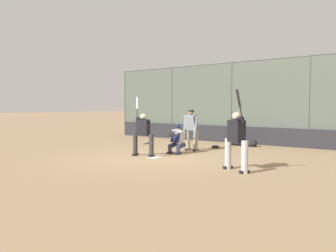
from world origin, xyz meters
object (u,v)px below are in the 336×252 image
catcher_behind_plate (176,139)px  batter_at_plate (143,133)px  batter_on_deck (236,139)px  spare_bat_near_backstop (148,143)px  umpire_home (191,129)px  equipment_bag_dugout_side (243,143)px  fielding_glove_on_dirt (215,147)px

catcher_behind_plate → batter_at_plate: bearing=65.9°
batter_at_plate → batter_on_deck: batter_on_deck is taller
batter_at_plate → spare_bat_near_backstop: batter_at_plate is taller
batter_on_deck → spare_bat_near_backstop: (6.23, -3.65, -0.86)m
umpire_home → equipment_bag_dugout_side: bearing=-107.6°
catcher_behind_plate → umpire_home: size_ratio=0.67×
umpire_home → fielding_glove_on_dirt: bearing=-103.0°
spare_bat_near_backstop → fielding_glove_on_dirt: (-3.38, -0.45, 0.03)m
catcher_behind_plate → umpire_home: bearing=-87.8°
umpire_home → spare_bat_near_backstop: size_ratio=1.92×
equipment_bag_dugout_side → batter_on_deck: bearing=112.0°
catcher_behind_plate → fielding_glove_on_dirt: (-0.39, -2.37, -0.52)m
umpire_home → spare_bat_near_backstop: (3.00, -0.90, -0.85)m
spare_bat_near_backstop → equipment_bag_dugout_side: (-4.01, -1.84, 0.12)m
spare_bat_near_backstop → equipment_bag_dugout_side: size_ratio=0.64×
batter_on_deck → fielding_glove_on_dirt: 5.06m
umpire_home → equipment_bag_dugout_side: umpire_home is taller
batter_on_deck → fielding_glove_on_dirt: (2.85, -4.10, -0.83)m
batter_on_deck → spare_bat_near_backstop: bearing=176.8°
batter_at_plate → equipment_bag_dugout_side: batter_at_plate is taller
catcher_behind_plate → equipment_bag_dugout_side: 3.92m
catcher_behind_plate → spare_bat_near_backstop: catcher_behind_plate is taller
batter_at_plate → batter_on_deck: size_ratio=0.96×
umpire_home → equipment_bag_dugout_side: (-1.01, -2.74, -0.74)m
batter_on_deck → equipment_bag_dugout_side: (2.22, -5.49, -0.74)m
equipment_bag_dugout_side → catcher_behind_plate: bearing=74.8°
spare_bat_near_backstop → batter_at_plate: bearing=-157.7°
batter_at_plate → umpire_home: (-0.62, -2.23, 0.05)m
umpire_home → batter_on_deck: batter_on_deck is taller
umpire_home → batter_on_deck: (-3.23, 2.75, 0.00)m
batter_at_plate → fielding_glove_on_dirt: size_ratio=6.53×
catcher_behind_plate → spare_bat_near_backstop: 3.59m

